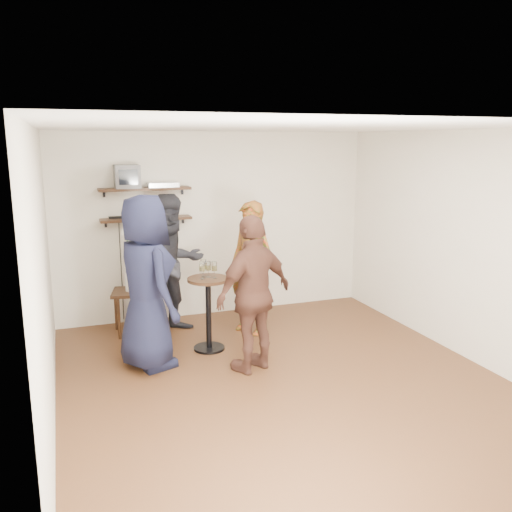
{
  "coord_description": "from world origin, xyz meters",
  "views": [
    {
      "loc": [
        -2.07,
        -4.87,
        2.48
      ],
      "look_at": [
        -0.15,
        0.4,
        1.28
      ],
      "focal_mm": 38.0,
      "sensor_mm": 36.0,
      "label": 1
    }
  ],
  "objects_px": {
    "person_brown": "(254,294)",
    "drinks_table": "(208,304)",
    "person_plaid": "(251,268)",
    "side_table": "(132,298)",
    "crt_monitor": "(127,176)",
    "radio": "(143,214)",
    "dvd_deck": "(163,185)",
    "person_navy": "(146,283)",
    "person_dark": "(173,264)"
  },
  "relations": [
    {
      "from": "dvd_deck",
      "to": "person_plaid",
      "type": "height_order",
      "value": "dvd_deck"
    },
    {
      "from": "crt_monitor",
      "to": "person_plaid",
      "type": "distance_m",
      "value": 2.01
    },
    {
      "from": "person_plaid",
      "to": "side_table",
      "type": "bearing_deg",
      "value": -139.61
    },
    {
      "from": "person_plaid",
      "to": "person_dark",
      "type": "bearing_deg",
      "value": -140.91
    },
    {
      "from": "radio",
      "to": "side_table",
      "type": "relative_size",
      "value": 0.39
    },
    {
      "from": "side_table",
      "to": "crt_monitor",
      "type": "bearing_deg",
      "value": 80.19
    },
    {
      "from": "crt_monitor",
      "to": "radio",
      "type": "xyz_separation_m",
      "value": [
        0.19,
        0.0,
        -0.5
      ]
    },
    {
      "from": "radio",
      "to": "drinks_table",
      "type": "relative_size",
      "value": 0.25
    },
    {
      "from": "side_table",
      "to": "person_navy",
      "type": "relative_size",
      "value": 0.3
    },
    {
      "from": "side_table",
      "to": "person_plaid",
      "type": "height_order",
      "value": "person_plaid"
    },
    {
      "from": "crt_monitor",
      "to": "person_dark",
      "type": "distance_m",
      "value": 1.3
    },
    {
      "from": "person_dark",
      "to": "person_brown",
      "type": "relative_size",
      "value": 1.06
    },
    {
      "from": "drinks_table",
      "to": "person_navy",
      "type": "xyz_separation_m",
      "value": [
        -0.76,
        -0.24,
        0.39
      ]
    },
    {
      "from": "person_plaid",
      "to": "crt_monitor",
      "type": "bearing_deg",
      "value": -151.43
    },
    {
      "from": "crt_monitor",
      "to": "radio",
      "type": "relative_size",
      "value": 1.45
    },
    {
      "from": "person_dark",
      "to": "dvd_deck",
      "type": "bearing_deg",
      "value": 71.57
    },
    {
      "from": "crt_monitor",
      "to": "person_dark",
      "type": "xyz_separation_m",
      "value": [
        0.47,
        -0.49,
        -1.11
      ]
    },
    {
      "from": "dvd_deck",
      "to": "drinks_table",
      "type": "bearing_deg",
      "value": -77.76
    },
    {
      "from": "person_plaid",
      "to": "dvd_deck",
      "type": "bearing_deg",
      "value": -162.1
    },
    {
      "from": "person_plaid",
      "to": "person_navy",
      "type": "xyz_separation_m",
      "value": [
        -1.44,
        -0.65,
        0.1
      ]
    },
    {
      "from": "radio",
      "to": "person_brown",
      "type": "distance_m",
      "value": 2.25
    },
    {
      "from": "dvd_deck",
      "to": "drinks_table",
      "type": "xyz_separation_m",
      "value": [
        0.27,
        -1.24,
        -1.33
      ]
    },
    {
      "from": "dvd_deck",
      "to": "side_table",
      "type": "height_order",
      "value": "dvd_deck"
    },
    {
      "from": "crt_monitor",
      "to": "drinks_table",
      "type": "relative_size",
      "value": 0.36
    },
    {
      "from": "crt_monitor",
      "to": "dvd_deck",
      "type": "relative_size",
      "value": 0.8
    },
    {
      "from": "crt_monitor",
      "to": "person_brown",
      "type": "relative_size",
      "value": 0.19
    },
    {
      "from": "person_brown",
      "to": "drinks_table",
      "type": "bearing_deg",
      "value": -90.0
    },
    {
      "from": "dvd_deck",
      "to": "drinks_table",
      "type": "height_order",
      "value": "dvd_deck"
    },
    {
      "from": "radio",
      "to": "person_navy",
      "type": "distance_m",
      "value": 1.6
    },
    {
      "from": "side_table",
      "to": "person_navy",
      "type": "height_order",
      "value": "person_navy"
    },
    {
      "from": "side_table",
      "to": "person_plaid",
      "type": "xyz_separation_m",
      "value": [
        1.47,
        -0.5,
        0.39
      ]
    },
    {
      "from": "side_table",
      "to": "drinks_table",
      "type": "relative_size",
      "value": 0.64
    },
    {
      "from": "dvd_deck",
      "to": "radio",
      "type": "distance_m",
      "value": 0.47
    },
    {
      "from": "person_plaid",
      "to": "person_brown",
      "type": "relative_size",
      "value": 1.01
    },
    {
      "from": "crt_monitor",
      "to": "person_brown",
      "type": "height_order",
      "value": "crt_monitor"
    },
    {
      "from": "side_table",
      "to": "drinks_table",
      "type": "height_order",
      "value": "drinks_table"
    },
    {
      "from": "dvd_deck",
      "to": "side_table",
      "type": "relative_size",
      "value": 0.7
    },
    {
      "from": "drinks_table",
      "to": "person_plaid",
      "type": "relative_size",
      "value": 0.51
    },
    {
      "from": "side_table",
      "to": "person_plaid",
      "type": "bearing_deg",
      "value": -18.57
    },
    {
      "from": "radio",
      "to": "side_table",
      "type": "distance_m",
      "value": 1.12
    },
    {
      "from": "dvd_deck",
      "to": "radio",
      "type": "relative_size",
      "value": 1.82
    },
    {
      "from": "person_dark",
      "to": "person_navy",
      "type": "distance_m",
      "value": 1.12
    },
    {
      "from": "crt_monitor",
      "to": "person_navy",
      "type": "xyz_separation_m",
      "value": [
        -0.03,
        -1.49,
        -1.06
      ]
    },
    {
      "from": "side_table",
      "to": "person_brown",
      "type": "bearing_deg",
      "value": -56.01
    },
    {
      "from": "drinks_table",
      "to": "side_table",
      "type": "bearing_deg",
      "value": 131.08
    },
    {
      "from": "radio",
      "to": "person_dark",
      "type": "xyz_separation_m",
      "value": [
        0.28,
        -0.49,
        -0.61
      ]
    },
    {
      "from": "side_table",
      "to": "person_navy",
      "type": "distance_m",
      "value": 1.25
    },
    {
      "from": "person_navy",
      "to": "person_brown",
      "type": "xyz_separation_m",
      "value": [
        1.08,
        -0.49,
        -0.1
      ]
    },
    {
      "from": "crt_monitor",
      "to": "dvd_deck",
      "type": "distance_m",
      "value": 0.48
    },
    {
      "from": "side_table",
      "to": "radio",
      "type": "bearing_deg",
      "value": 53.54
    }
  ]
}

